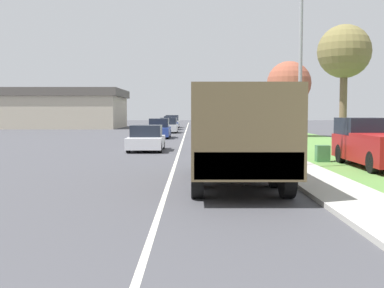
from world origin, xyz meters
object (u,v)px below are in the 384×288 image
Objects in this scene: military_truck at (231,129)px; car_third_ahead at (166,126)px; car_nearest_ahead at (144,139)px; car_farthest_ahead at (170,122)px; car_second_ahead at (157,129)px; lamp_post at (293,47)px; pickup_truck at (372,144)px; car_fourth_ahead at (168,124)px.

military_truck is 1.84× the size of car_third_ahead.
car_third_ahead is (0.06, 23.37, 0.06)m from car_nearest_ahead.
car_farthest_ahead reaches higher than car_third_ahead.
car_second_ahead is 22.71m from lamp_post.
car_farthest_ahead reaches higher than car_nearest_ahead.
car_third_ahead is at bearing 106.79° from pickup_truck.
car_fourth_ahead reaches higher than car_nearest_ahead.
car_fourth_ahead is at bearing 90.20° from car_nearest_ahead.
car_farthest_ahead is (-0.14, 7.90, 0.04)m from car_fourth_ahead.
car_third_ahead is 0.87× the size of car_farthest_ahead.
car_third_ahead reaches higher than car_nearest_ahead.
pickup_truck reaches higher than car_fourth_ahead.
car_third_ahead is (0.25, 10.19, -0.02)m from car_second_ahead.
pickup_truck is 4.83m from lamp_post.
lamp_post is (6.62, -48.84, 3.77)m from car_farthest_ahead.
military_truck is at bearing -85.67° from car_farthest_ahead.
car_nearest_ahead is 11.10m from lamp_post.
military_truck reaches higher than car_third_ahead.
car_second_ahead is 10.19m from car_third_ahead.
car_second_ahead is 1.12× the size of car_fourth_ahead.
pickup_truck is (9.71, -21.17, 0.18)m from car_second_ahead.
car_farthest_ahead is (-0.06, 27.44, 0.05)m from car_second_ahead.
military_truck is 45.05m from car_fourth_ahead.
military_truck is 1.60× the size of car_farthest_ahead.
lamp_post reaches higher than car_nearest_ahead.
military_truck is 1.04× the size of lamp_post.
car_second_ahead is (-0.19, 13.19, 0.08)m from car_nearest_ahead.
car_third_ahead is 1.03× the size of car_fourth_ahead.
car_fourth_ahead is 0.55× the size of lamp_post.
pickup_truck is (9.52, -7.99, 0.26)m from car_nearest_ahead.
pickup_truck reaches higher than car_third_ahead.
car_second_ahead is at bearing 90.83° from car_nearest_ahead.
car_nearest_ahead is at bearing -89.17° from car_second_ahead.
car_second_ahead is at bearing 98.82° from military_truck.
lamp_post is (2.63, 3.93, 2.93)m from military_truck.
pickup_truck reaches higher than car_farthest_ahead.
car_third_ahead is 9.36m from car_fourth_ahead.
car_nearest_ahead is at bearing -89.80° from car_fourth_ahead.
car_fourth_ahead is at bearing 89.78° from car_second_ahead.
lamp_post reaches higher than pickup_truck.
car_fourth_ahead is (-0.18, 9.36, 0.03)m from car_third_ahead.
car_farthest_ahead is (-0.31, 17.26, 0.07)m from car_third_ahead.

